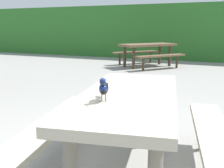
# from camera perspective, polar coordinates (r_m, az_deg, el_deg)

# --- Properties ---
(hedge_wall) EXTENTS (28.00, 1.46, 2.15)m
(hedge_wall) POSITION_cam_1_polar(r_m,az_deg,el_deg) (11.29, 20.32, 10.17)
(hedge_wall) COLOR #2D6B28
(hedge_wall) RESTS_ON ground
(picnic_table_foreground) EXTENTS (1.98, 2.01, 0.74)m
(picnic_table_foreground) POSITION_cam_1_polar(r_m,az_deg,el_deg) (2.32, 3.61, -6.23)
(picnic_table_foreground) COLOR #B2A893
(picnic_table_foreground) RESTS_ON ground
(bird_grackle) EXTENTS (0.13, 0.28, 0.18)m
(bird_grackle) POSITION_cam_1_polar(r_m,az_deg,el_deg) (1.98, -1.76, -0.81)
(bird_grackle) COLOR black
(bird_grackle) RESTS_ON picnic_table_foreground
(picnic_table_mid_left) EXTENTS (2.38, 2.38, 0.74)m
(picnic_table_mid_left) POSITION_cam_1_polar(r_m,az_deg,el_deg) (8.94, 7.48, 7.20)
(picnic_table_mid_left) COLOR brown
(picnic_table_mid_left) RESTS_ON ground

